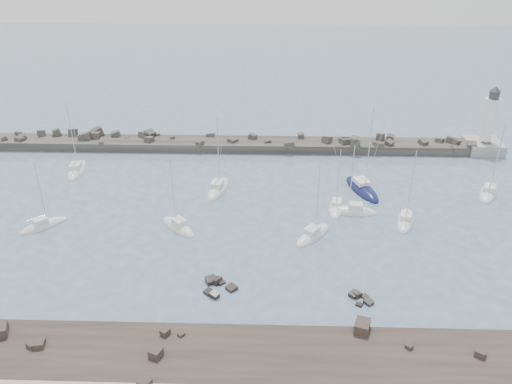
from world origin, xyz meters
TOP-DOWN VIEW (x-y plane):
  - ground at (0.00, 0.00)m, footprint 400.00×400.00m
  - rock_shelf at (-0.22, -22.00)m, footprint 140.00×12.64m
  - rock_cluster_near at (-4.15, -8.75)m, footprint 4.63×4.76m
  - rock_cluster_far at (13.99, -10.56)m, footprint 3.11×3.13m
  - breakwater at (-7.53, 38.01)m, footprint 115.00×7.23m
  - lighthouse at (47.00, 38.00)m, footprint 7.00×7.00m
  - sailboat_0 at (-32.77, 5.31)m, footprint 6.95×6.75m
  - sailboat_1 at (-34.67, 25.62)m, footprint 3.65×9.43m
  - sailboat_2 at (-6.71, 18.70)m, footprint 4.58×9.54m
  - sailboat_3 at (-11.70, 5.54)m, footprint 7.15×7.28m
  - sailboat_4 at (13.60, 12.37)m, footprint 3.60×7.74m
  - sailboat_5 at (9.14, 3.78)m, footprint 6.99×7.87m
  - sailboat_6 at (18.96, 19.29)m, footprint 6.56×11.20m
  - sailboat_7 at (16.13, 11.12)m, footprint 8.26×3.19m
  - sailboat_8 at (24.14, 8.52)m, footprint 4.94×8.47m
  - sailboat_10 at (41.01, 18.57)m, footprint 6.53×8.90m

SIDE VIEW (x-z plane):
  - ground at x=0.00m, z-range 0.00..0.00m
  - rock_shelf at x=-0.22m, z-range -0.98..1.02m
  - rock_cluster_far at x=13.99m, z-range -0.53..0.75m
  - sailboat_4 at x=13.60m, z-range -5.78..6.04m
  - sailboat_0 at x=-32.77m, z-range -5.80..6.09m
  - sailboat_8 at x=24.14m, z-range -6.32..6.62m
  - sailboat_5 at x=9.14m, z-range -6.31..6.60m
  - sailboat_6 at x=18.96m, z-range -8.26..8.56m
  - rock_cluster_near at x=-4.15m, z-range -0.55..0.85m
  - sailboat_3 at x=-11.70m, z-range -6.11..6.42m
  - sailboat_1 at x=-34.67m, z-range -7.17..7.47m
  - sailboat_2 at x=-6.71m, z-range -7.14..7.45m
  - sailboat_10 at x=41.01m, z-range -6.79..7.10m
  - sailboat_7 at x=16.13m, z-range -6.34..6.66m
  - breakwater at x=-7.53m, z-range -2.22..2.88m
  - lighthouse at x=47.00m, z-range -4.21..10.39m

